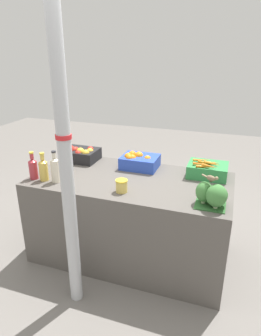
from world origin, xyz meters
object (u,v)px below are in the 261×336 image
at_px(support_pole, 64,148).
at_px(carrot_crate, 208,170).
at_px(broccoli_pile, 212,194).
at_px(juice_bottle_ruby, 33,168).
at_px(pickle_jar, 122,186).
at_px(juice_bottle_golden, 43,169).
at_px(orange_crate, 139,161).
at_px(sparrow_bird, 212,178).
at_px(juice_bottle_cloudy, 55,169).
at_px(apple_crate, 81,154).

distance_m(support_pole, carrot_crate, 1.35).
relative_size(carrot_crate, broccoli_pile, 1.50).
distance_m(support_pole, juice_bottle_ruby, 0.80).
bearing_deg(pickle_jar, carrot_crate, 41.83).
xyz_separation_m(broccoli_pile, juice_bottle_golden, (-1.43, -0.00, 0.01)).
height_order(support_pole, pickle_jar, support_pole).
height_order(orange_crate, sparrow_bird, sparrow_bird).
bearing_deg(juice_bottle_ruby, juice_bottle_cloudy, -0.00).
bearing_deg(broccoli_pile, juice_bottle_golden, -179.86).
height_order(support_pole, carrot_crate, support_pole).
bearing_deg(orange_crate, juice_bottle_cloudy, -135.78).
distance_m(juice_bottle_ruby, juice_bottle_cloudy, 0.23).
relative_size(orange_crate, juice_bottle_golden, 1.37).
height_order(apple_crate, juice_bottle_cloudy, juice_bottle_cloudy).
bearing_deg(sparrow_bird, broccoli_pile, 17.92).
bearing_deg(pickle_jar, support_pole, -121.54).
relative_size(orange_crate, carrot_crate, 1.00).
distance_m(juice_bottle_golden, pickle_jar, 0.73).
relative_size(juice_bottle_ruby, pickle_jar, 2.41).
distance_m(support_pole, sparrow_bird, 1.05).
relative_size(apple_crate, juice_bottle_golden, 1.37).
xyz_separation_m(orange_crate, broccoli_pile, (0.74, -0.56, 0.02)).
xyz_separation_m(broccoli_pile, juice_bottle_cloudy, (-1.31, -0.00, 0.03)).
height_order(juice_bottle_cloudy, pickle_jar, juice_bottle_cloudy).
height_order(support_pole, juice_bottle_golden, support_pole).
distance_m(pickle_jar, sparrow_bird, 0.71).
bearing_deg(juice_bottle_cloudy, pickle_jar, 0.56).
bearing_deg(sparrow_bird, juice_bottle_golden, -154.79).
xyz_separation_m(apple_crate, broccoli_pile, (1.37, -0.55, 0.02)).
bearing_deg(juice_bottle_cloudy, juice_bottle_golden, 180.00).
relative_size(orange_crate, juice_bottle_ruby, 1.39).
distance_m(broccoli_pile, juice_bottle_cloudy, 1.31).
distance_m(juice_bottle_golden, sparrow_bird, 1.42).
relative_size(carrot_crate, sparrow_bird, 2.72).
bearing_deg(carrot_crate, pickle_jar, -138.17).
relative_size(carrot_crate, pickle_jar, 3.34).
relative_size(support_pole, carrot_crate, 7.31).
relative_size(broccoli_pile, juice_bottle_cloudy, 0.82).
height_order(carrot_crate, sparrow_bird, sparrow_bird).
bearing_deg(carrot_crate, juice_bottle_cloudy, -155.39).
xyz_separation_m(support_pole, orange_crate, (0.22, 0.96, -0.40)).
bearing_deg(support_pole, juice_bottle_ruby, 145.95).
bearing_deg(juice_bottle_cloudy, apple_crate, 95.63).
height_order(juice_bottle_cloudy, sparrow_bird, juice_bottle_cloudy).
bearing_deg(juice_bottle_ruby, sparrow_bird, 0.22).
height_order(apple_crate, broccoli_pile, broccoli_pile).
bearing_deg(broccoli_pile, juice_bottle_ruby, -179.87).
bearing_deg(apple_crate, juice_bottle_cloudy, -84.37).
distance_m(apple_crate, juice_bottle_ruby, 0.58).
xyz_separation_m(apple_crate, carrot_crate, (1.28, 0.00, -0.01)).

